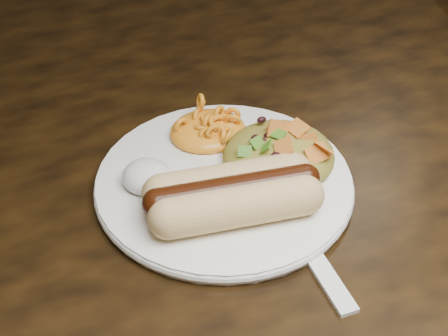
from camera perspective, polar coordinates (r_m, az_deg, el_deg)
name	(u,v)px	position (r m, az deg, el deg)	size (l,w,h in m)	color
table	(295,194)	(0.68, 6.48, -2.35)	(1.60, 0.90, 0.75)	black
plate	(224,182)	(0.54, 0.00, -1.28)	(0.22, 0.22, 0.01)	white
hotdog	(233,194)	(0.50, 0.82, -2.35)	(0.12, 0.08, 0.03)	#E3C983
mac_and_cheese	(208,122)	(0.58, -1.49, 4.20)	(0.07, 0.07, 0.03)	gold
sour_cream	(146,172)	(0.53, -7.13, -0.36)	(0.04, 0.04, 0.03)	white
taco_salad	(279,146)	(0.55, 5.08, 1.98)	(0.10, 0.10, 0.04)	#B45F20
fork	(318,264)	(0.49, 8.59, -8.63)	(0.02, 0.14, 0.00)	silver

